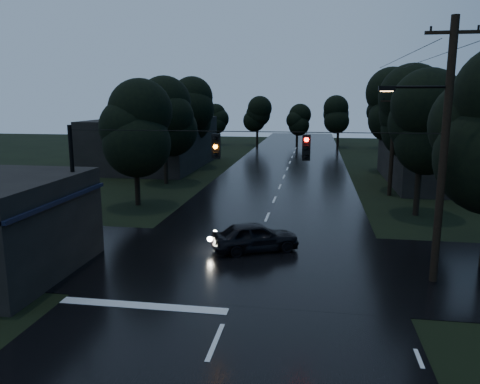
# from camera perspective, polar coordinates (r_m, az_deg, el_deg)

# --- Properties ---
(main_road) EXTENTS (12.00, 120.00, 0.02)m
(main_road) POSITION_cam_1_polar(r_m,az_deg,el_deg) (38.17, 4.87, 0.60)
(main_road) COLOR black
(main_road) RESTS_ON ground
(cross_street) EXTENTS (60.00, 9.00, 0.02)m
(cross_street) POSITION_cam_1_polar(r_m,az_deg,el_deg) (20.84, 1.06, -8.55)
(cross_street) COLOR black
(cross_street) RESTS_ON ground
(building_far_right) EXTENTS (10.00, 14.00, 4.40)m
(building_far_right) POSITION_cam_1_polar(r_m,az_deg,el_deg) (43.19, 24.25, 3.85)
(building_far_right) COLOR black
(building_far_right) RESTS_ON ground
(building_far_left) EXTENTS (10.00, 16.00, 5.00)m
(building_far_left) POSITION_cam_1_polar(r_m,az_deg,el_deg) (50.48, -10.32, 5.95)
(building_far_left) COLOR black
(building_far_left) RESTS_ON ground
(utility_pole_main) EXTENTS (3.50, 0.30, 10.00)m
(utility_pole_main) POSITION_cam_1_polar(r_m,az_deg,el_deg) (19.08, 23.37, 4.91)
(utility_pole_main) COLOR black
(utility_pole_main) RESTS_ON ground
(utility_pole_far) EXTENTS (2.00, 0.30, 7.50)m
(utility_pole_far) POSITION_cam_1_polar(r_m,az_deg,el_deg) (35.98, 18.09, 5.67)
(utility_pole_far) COLOR black
(utility_pole_far) RESTS_ON ground
(anchor_pole_left) EXTENTS (0.18, 0.18, 6.00)m
(anchor_pole_left) POSITION_cam_1_polar(r_m,az_deg,el_deg) (21.45, -19.56, -0.31)
(anchor_pole_left) COLOR black
(anchor_pole_left) RESTS_ON ground
(span_signals) EXTENTS (15.00, 0.37, 1.12)m
(span_signals) POSITION_cam_1_polar(r_m,az_deg,el_deg) (18.61, 2.38, 5.64)
(span_signals) COLOR black
(span_signals) RESTS_ON ground
(tree_left_a) EXTENTS (3.92, 3.92, 8.26)m
(tree_left_a) POSITION_cam_1_polar(r_m,az_deg,el_deg) (31.71, -12.72, 7.74)
(tree_left_a) COLOR black
(tree_left_a) RESTS_ON ground
(tree_left_b) EXTENTS (4.20, 4.20, 8.85)m
(tree_left_b) POSITION_cam_1_polar(r_m,az_deg,el_deg) (39.41, -9.22, 9.07)
(tree_left_b) COLOR black
(tree_left_b) RESTS_ON ground
(tree_left_c) EXTENTS (4.48, 4.48, 9.44)m
(tree_left_c) POSITION_cam_1_polar(r_m,az_deg,el_deg) (49.15, -6.22, 10.01)
(tree_left_c) COLOR black
(tree_left_c) RESTS_ON ground
(tree_right_a) EXTENTS (4.20, 4.20, 8.85)m
(tree_right_a) POSITION_cam_1_polar(r_m,az_deg,el_deg) (30.10, 21.35, 7.78)
(tree_right_a) COLOR black
(tree_right_a) RESTS_ON ground
(tree_right_b) EXTENTS (4.48, 4.48, 9.44)m
(tree_right_b) POSITION_cam_1_polar(r_m,az_deg,el_deg) (38.04, 19.78, 9.04)
(tree_right_b) COLOR black
(tree_right_b) RESTS_ON ground
(tree_right_c) EXTENTS (4.76, 4.76, 10.03)m
(tree_right_c) POSITION_cam_1_polar(r_m,az_deg,el_deg) (47.99, 18.37, 9.93)
(tree_right_c) COLOR black
(tree_right_c) RESTS_ON ground
(car) EXTENTS (4.41, 3.20, 1.39)m
(car) POSITION_cam_1_polar(r_m,az_deg,el_deg) (22.11, 1.87, -5.46)
(car) COLOR black
(car) RESTS_ON ground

